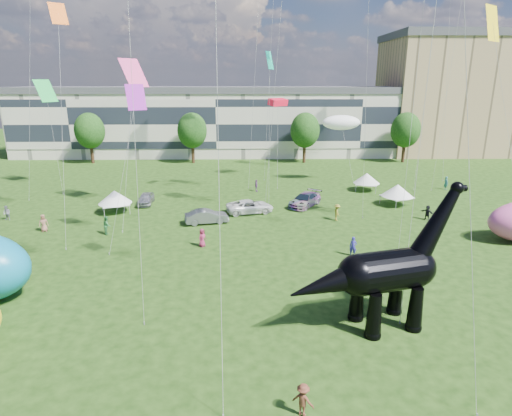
{
  "coord_description": "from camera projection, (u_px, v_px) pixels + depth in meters",
  "views": [
    {
      "loc": [
        -2.18,
        -23.37,
        14.47
      ],
      "look_at": [
        -1.57,
        8.0,
        5.0
      ],
      "focal_mm": 30.0,
      "sensor_mm": 36.0,
      "label": 1
    }
  ],
  "objects": [
    {
      "name": "terrace_row",
      "position": [
        218.0,
        124.0,
        84.05
      ],
      "size": [
        78.0,
        11.0,
        12.0
      ],
      "primitive_type": "cube",
      "color": "beige",
      "rests_on": "ground"
    },
    {
      "name": "car_silver",
      "position": [
        146.0,
        199.0,
        51.41
      ],
      "size": [
        1.76,
        4.09,
        1.38
      ],
      "primitive_type": "imported",
      "rotation": [
        0.0,
        0.0,
        0.03
      ],
      "color": "#B9B9BE",
      "rests_on": "ground"
    },
    {
      "name": "car_white",
      "position": [
        250.0,
        207.0,
        48.09
      ],
      "size": [
        5.73,
        3.66,
        1.47
      ],
      "primitive_type": "imported",
      "rotation": [
        0.0,
        0.0,
        1.82
      ],
      "color": "white",
      "rests_on": "ground"
    },
    {
      "name": "apartment_block",
      "position": [
        456.0,
        97.0,
        86.37
      ],
      "size": [
        28.0,
        18.0,
        22.0
      ],
      "primitive_type": "cube",
      "color": "tan",
      "rests_on": "ground"
    },
    {
      "name": "gazebo_far",
      "position": [
        367.0,
        178.0,
        57.41
      ],
      "size": [
        4.34,
        4.34,
        2.42
      ],
      "rotation": [
        0.0,
        0.0,
        -0.3
      ],
      "color": "silver",
      "rests_on": "ground"
    },
    {
      "name": "car_dark",
      "position": [
        305.0,
        200.0,
        50.6
      ],
      "size": [
        4.88,
        5.73,
        1.57
      ],
      "primitive_type": "imported",
      "rotation": [
        0.0,
        0.0,
        -0.6
      ],
      "color": "#595960",
      "rests_on": "ground"
    },
    {
      "name": "car_grey",
      "position": [
        207.0,
        217.0,
        44.57
      ],
      "size": [
        4.74,
        2.55,
        1.48
      ],
      "primitive_type": "imported",
      "rotation": [
        0.0,
        0.0,
        1.8
      ],
      "color": "slate",
      "rests_on": "ground"
    },
    {
      "name": "ground",
      "position": [
        284.0,
        322.0,
        26.59
      ],
      "size": [
        220.0,
        220.0,
        0.0
      ],
      "primitive_type": "plane",
      "color": "#16330C",
      "rests_on": "ground"
    },
    {
      "name": "gazebo_near",
      "position": [
        397.0,
        191.0,
        50.71
      ],
      "size": [
        4.87,
        4.87,
        2.56
      ],
      "rotation": [
        0.0,
        0.0,
        0.43
      ],
      "color": "white",
      "rests_on": "ground"
    },
    {
      "name": "gazebo_left",
      "position": [
        115.0,
        197.0,
        47.89
      ],
      "size": [
        4.77,
        4.77,
        2.55
      ],
      "rotation": [
        0.0,
        0.0,
        0.38
      ],
      "color": "white",
      "rests_on": "ground"
    },
    {
      "name": "visitors",
      "position": [
        249.0,
        223.0,
        42.1
      ],
      "size": [
        53.55,
        41.49,
        1.83
      ],
      "color": "#6B377B",
      "rests_on": "ground"
    },
    {
      "name": "tree_mid_right",
      "position": [
        305.0,
        127.0,
        75.65
      ],
      "size": [
        5.2,
        5.2,
        9.44
      ],
      "color": "#382314",
      "rests_on": "ground"
    },
    {
      "name": "dinosaur_sculpture",
      "position": [
        381.0,
        274.0,
        25.23
      ],
      "size": [
        11.1,
        4.5,
        9.09
      ],
      "rotation": [
        0.0,
        0.0,
        0.26
      ],
      "color": "black",
      "rests_on": "ground"
    },
    {
      "name": "kites",
      "position": [
        338.0,
        109.0,
        59.32
      ],
      "size": [
        58.4,
        50.94,
        31.57
      ],
      "color": "#E00E3E",
      "rests_on": "ground"
    },
    {
      "name": "tree_far_left",
      "position": [
        89.0,
        128.0,
        74.95
      ],
      "size": [
        5.2,
        5.2,
        9.44
      ],
      "color": "#382314",
      "rests_on": "ground"
    },
    {
      "name": "tree_mid_left",
      "position": [
        192.0,
        128.0,
        75.28
      ],
      "size": [
        5.2,
        5.2,
        9.44
      ],
      "color": "#382314",
      "rests_on": "ground"
    },
    {
      "name": "tree_far_right",
      "position": [
        406.0,
        127.0,
        75.98
      ],
      "size": [
        5.2,
        5.2,
        9.44
      ],
      "color": "#382314",
      "rests_on": "ground"
    }
  ]
}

